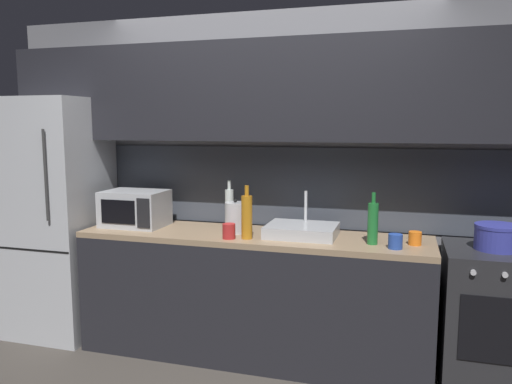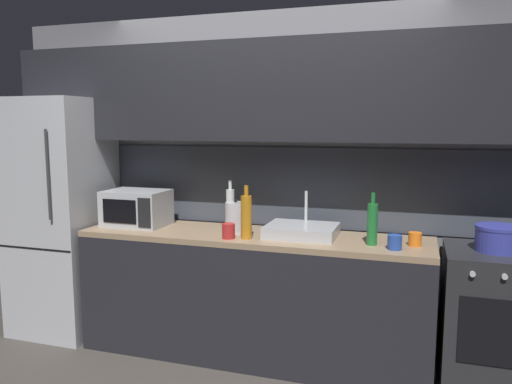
{
  "view_description": "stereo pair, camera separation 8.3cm",
  "coord_description": "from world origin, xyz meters",
  "px_view_note": "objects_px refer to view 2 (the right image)",
  "views": [
    {
      "loc": [
        1.01,
        -2.42,
        1.67
      ],
      "look_at": [
        0.03,
        0.9,
        1.2
      ],
      "focal_mm": 35.17,
      "sensor_mm": 36.0,
      "label": 1
    },
    {
      "loc": [
        1.09,
        -2.4,
        1.67
      ],
      "look_at": [
        0.03,
        0.9,
        1.2
      ],
      "focal_mm": 35.17,
      "sensor_mm": 36.0,
      "label": 2
    }
  ],
  "objects_px": {
    "wine_bottle_green": "(372,223)",
    "mug_red": "(228,231)",
    "refrigerator": "(62,216)",
    "kettle": "(236,217)",
    "wine_bottle_clear": "(230,207)",
    "cooking_pot": "(499,238)",
    "mug_orange": "(415,239)",
    "wine_bottle_amber": "(246,216)",
    "microwave": "(137,208)",
    "mug_blue": "(395,242)",
    "oven_range": "(493,321)"
  },
  "relations": [
    {
      "from": "oven_range",
      "to": "mug_red",
      "type": "xyz_separation_m",
      "value": [
        -1.69,
        -0.18,
        0.5
      ]
    },
    {
      "from": "oven_range",
      "to": "cooking_pot",
      "type": "height_order",
      "value": "cooking_pot"
    },
    {
      "from": "refrigerator",
      "to": "mug_red",
      "type": "bearing_deg",
      "value": -6.99
    },
    {
      "from": "mug_red",
      "to": "mug_orange",
      "type": "height_order",
      "value": "mug_red"
    },
    {
      "from": "mug_red",
      "to": "refrigerator",
      "type": "bearing_deg",
      "value": 173.01
    },
    {
      "from": "mug_blue",
      "to": "oven_range",
      "type": "bearing_deg",
      "value": 14.15
    },
    {
      "from": "cooking_pot",
      "to": "refrigerator",
      "type": "bearing_deg",
      "value": -180.0
    },
    {
      "from": "wine_bottle_green",
      "to": "wine_bottle_clear",
      "type": "bearing_deg",
      "value": 164.72
    },
    {
      "from": "mug_red",
      "to": "wine_bottle_green",
      "type": "bearing_deg",
      "value": 6.86
    },
    {
      "from": "wine_bottle_green",
      "to": "cooking_pot",
      "type": "distance_m",
      "value": 0.75
    },
    {
      "from": "microwave",
      "to": "wine_bottle_clear",
      "type": "bearing_deg",
      "value": 16.69
    },
    {
      "from": "oven_range",
      "to": "mug_red",
      "type": "relative_size",
      "value": 8.77
    },
    {
      "from": "refrigerator",
      "to": "mug_orange",
      "type": "bearing_deg",
      "value": -0.31
    },
    {
      "from": "mug_red",
      "to": "cooking_pot",
      "type": "distance_m",
      "value": 1.7
    },
    {
      "from": "kettle",
      "to": "mug_red",
      "type": "height_order",
      "value": "kettle"
    },
    {
      "from": "refrigerator",
      "to": "wine_bottle_amber",
      "type": "bearing_deg",
      "value": -5.33
    },
    {
      "from": "kettle",
      "to": "cooking_pot",
      "type": "distance_m",
      "value": 1.71
    },
    {
      "from": "microwave",
      "to": "wine_bottle_green",
      "type": "bearing_deg",
      "value": -2.91
    },
    {
      "from": "refrigerator",
      "to": "wine_bottle_green",
      "type": "height_order",
      "value": "refrigerator"
    },
    {
      "from": "cooking_pot",
      "to": "kettle",
      "type": "bearing_deg",
      "value": 179.76
    },
    {
      "from": "wine_bottle_green",
      "to": "mug_orange",
      "type": "relative_size",
      "value": 3.91
    },
    {
      "from": "oven_range",
      "to": "cooking_pot",
      "type": "relative_size",
      "value": 3.29
    },
    {
      "from": "mug_orange",
      "to": "refrigerator",
      "type": "bearing_deg",
      "value": 179.69
    },
    {
      "from": "refrigerator",
      "to": "kettle",
      "type": "relative_size",
      "value": 7.71
    },
    {
      "from": "wine_bottle_green",
      "to": "mug_red",
      "type": "distance_m",
      "value": 0.95
    },
    {
      "from": "wine_bottle_clear",
      "to": "cooking_pot",
      "type": "relative_size",
      "value": 1.28
    },
    {
      "from": "oven_range",
      "to": "mug_orange",
      "type": "bearing_deg",
      "value": -178.38
    },
    {
      "from": "mug_orange",
      "to": "oven_range",
      "type": "bearing_deg",
      "value": 1.62
    },
    {
      "from": "mug_blue",
      "to": "mug_red",
      "type": "relative_size",
      "value": 0.9
    },
    {
      "from": "refrigerator",
      "to": "mug_orange",
      "type": "height_order",
      "value": "refrigerator"
    },
    {
      "from": "microwave",
      "to": "mug_blue",
      "type": "distance_m",
      "value": 1.93
    },
    {
      "from": "refrigerator",
      "to": "mug_orange",
      "type": "distance_m",
      "value": 2.72
    },
    {
      "from": "refrigerator",
      "to": "wine_bottle_amber",
      "type": "distance_m",
      "value": 1.64
    },
    {
      "from": "mug_red",
      "to": "cooking_pot",
      "type": "height_order",
      "value": "cooking_pot"
    },
    {
      "from": "microwave",
      "to": "kettle",
      "type": "relative_size",
      "value": 1.89
    },
    {
      "from": "oven_range",
      "to": "wine_bottle_green",
      "type": "relative_size",
      "value": 2.66
    },
    {
      "from": "wine_bottle_green",
      "to": "mug_blue",
      "type": "height_order",
      "value": "wine_bottle_green"
    },
    {
      "from": "refrigerator",
      "to": "cooking_pot",
      "type": "xyz_separation_m",
      "value": [
        3.2,
        0.0,
        0.04
      ]
    },
    {
      "from": "cooking_pot",
      "to": "mug_blue",
      "type": "bearing_deg",
      "value": -165.78
    },
    {
      "from": "wine_bottle_clear",
      "to": "mug_orange",
      "type": "height_order",
      "value": "wine_bottle_clear"
    },
    {
      "from": "microwave",
      "to": "mug_red",
      "type": "xyz_separation_m",
      "value": [
        0.83,
        -0.2,
        -0.08
      ]
    },
    {
      "from": "wine_bottle_green",
      "to": "mug_orange",
      "type": "xyz_separation_m",
      "value": [
        0.26,
        0.06,
        -0.1
      ]
    },
    {
      "from": "wine_bottle_clear",
      "to": "mug_red",
      "type": "relative_size",
      "value": 3.4
    },
    {
      "from": "kettle",
      "to": "wine_bottle_clear",
      "type": "relative_size",
      "value": 0.7
    },
    {
      "from": "wine_bottle_clear",
      "to": "mug_orange",
      "type": "relative_size",
      "value": 4.03
    },
    {
      "from": "kettle",
      "to": "wine_bottle_clear",
      "type": "height_order",
      "value": "wine_bottle_clear"
    },
    {
      "from": "refrigerator",
      "to": "kettle",
      "type": "xyz_separation_m",
      "value": [
        1.49,
        0.01,
        0.07
      ]
    },
    {
      "from": "wine_bottle_amber",
      "to": "cooking_pot",
      "type": "height_order",
      "value": "wine_bottle_amber"
    },
    {
      "from": "refrigerator",
      "to": "mug_red",
      "type": "relative_size",
      "value": 18.23
    },
    {
      "from": "kettle",
      "to": "mug_red",
      "type": "relative_size",
      "value": 2.37
    }
  ]
}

